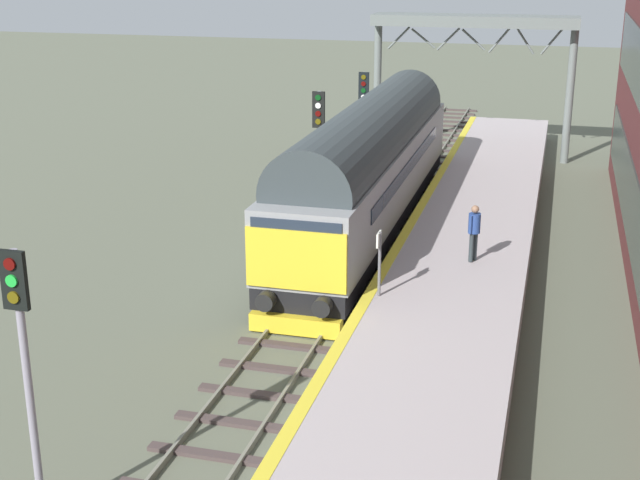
{
  "coord_description": "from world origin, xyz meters",
  "views": [
    {
      "loc": [
        6.1,
        -25.24,
        9.5
      ],
      "look_at": [
        0.2,
        -3.42,
        2.07
      ],
      "focal_mm": 49.97,
      "sensor_mm": 36.0,
      "label": 1
    }
  ],
  "objects_px": {
    "diesel_locomotive": "(369,165)",
    "platform_number_sign": "(379,253)",
    "signal_post_far": "(364,109)",
    "waiting_passenger": "(474,228)",
    "signal_post_near": "(24,355)",
    "signal_post_mid": "(319,139)"
  },
  "relations": [
    {
      "from": "diesel_locomotive",
      "to": "platform_number_sign",
      "type": "bearing_deg",
      "value": -76.13
    },
    {
      "from": "diesel_locomotive",
      "to": "signal_post_mid",
      "type": "xyz_separation_m",
      "value": [
        -2.0,
        0.79,
        0.63
      ]
    },
    {
      "from": "signal_post_mid",
      "to": "waiting_passenger",
      "type": "bearing_deg",
      "value": -42.58
    },
    {
      "from": "diesel_locomotive",
      "to": "signal_post_near",
      "type": "height_order",
      "value": "signal_post_near"
    },
    {
      "from": "waiting_passenger",
      "to": "diesel_locomotive",
      "type": "bearing_deg",
      "value": 66.05
    },
    {
      "from": "signal_post_mid",
      "to": "waiting_passenger",
      "type": "relative_size",
      "value": 2.91
    },
    {
      "from": "diesel_locomotive",
      "to": "waiting_passenger",
      "type": "xyz_separation_m",
      "value": [
        4.05,
        -4.77,
        -0.49
      ]
    },
    {
      "from": "signal_post_far",
      "to": "signal_post_near",
      "type": "bearing_deg",
      "value": -90.0
    },
    {
      "from": "platform_number_sign",
      "to": "signal_post_far",
      "type": "bearing_deg",
      "value": 103.87
    },
    {
      "from": "signal_post_near",
      "to": "platform_number_sign",
      "type": "height_order",
      "value": "signal_post_near"
    },
    {
      "from": "waiting_passenger",
      "to": "signal_post_mid",
      "type": "bearing_deg",
      "value": 73.12
    },
    {
      "from": "signal_post_far",
      "to": "signal_post_mid",
      "type": "bearing_deg",
      "value": -90.0
    },
    {
      "from": "diesel_locomotive",
      "to": "signal_post_far",
      "type": "bearing_deg",
      "value": 103.86
    },
    {
      "from": "platform_number_sign",
      "to": "signal_post_mid",
      "type": "bearing_deg",
      "value": 114.25
    },
    {
      "from": "signal_post_near",
      "to": "signal_post_far",
      "type": "relative_size",
      "value": 1.11
    },
    {
      "from": "waiting_passenger",
      "to": "signal_post_near",
      "type": "bearing_deg",
      "value": -179.66
    },
    {
      "from": "diesel_locomotive",
      "to": "signal_post_far",
      "type": "height_order",
      "value": "diesel_locomotive"
    },
    {
      "from": "signal_post_mid",
      "to": "waiting_passenger",
      "type": "height_order",
      "value": "signal_post_mid"
    },
    {
      "from": "signal_post_near",
      "to": "signal_post_far",
      "type": "distance_m",
      "value": 25.64
    },
    {
      "from": "signal_post_mid",
      "to": "signal_post_far",
      "type": "relative_size",
      "value": 1.06
    },
    {
      "from": "diesel_locomotive",
      "to": "signal_post_mid",
      "type": "relative_size",
      "value": 3.77
    },
    {
      "from": "diesel_locomotive",
      "to": "signal_post_far",
      "type": "relative_size",
      "value": 3.99
    }
  ]
}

